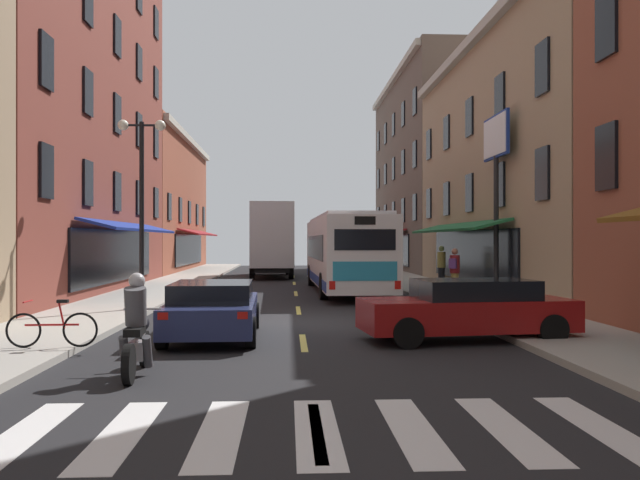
% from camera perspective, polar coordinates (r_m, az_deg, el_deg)
% --- Properties ---
extents(ground_plane, '(34.80, 80.00, 0.10)m').
position_cam_1_polar(ground_plane, '(17.69, -1.72, -7.28)').
color(ground_plane, black).
extents(lane_centre_dashes, '(0.14, 73.90, 0.01)m').
position_cam_1_polar(lane_centre_dashes, '(17.44, -1.70, -7.21)').
color(lane_centre_dashes, '#DBCC4C').
rests_on(lane_centre_dashes, ground).
extents(crosswalk_near, '(7.10, 2.80, 0.01)m').
position_cam_1_polar(crosswalk_near, '(7.86, -0.27, -16.10)').
color(crosswalk_near, silver).
rests_on(crosswalk_near, ground).
extents(sidewalk_left, '(3.00, 80.00, 0.14)m').
position_cam_1_polar(sidewalk_left, '(18.53, -20.41, -6.58)').
color(sidewalk_left, '#A39E93').
rests_on(sidewalk_left, ground).
extents(sidewalk_right, '(3.00, 80.00, 0.14)m').
position_cam_1_polar(sidewalk_right, '(18.74, 16.75, -6.51)').
color(sidewalk_right, '#A39E93').
rests_on(sidewalk_right, ground).
extents(billboard_sign, '(0.40, 2.60, 6.50)m').
position_cam_1_polar(billboard_sign, '(24.33, 14.98, 6.65)').
color(billboard_sign, black).
rests_on(billboard_sign, sidewalk_right).
extents(transit_bus, '(2.86, 12.11, 3.20)m').
position_cam_1_polar(transit_bus, '(27.90, 2.16, -1.07)').
color(transit_bus, white).
rests_on(transit_bus, ground).
extents(box_truck, '(2.71, 8.29, 4.29)m').
position_cam_1_polar(box_truck, '(39.04, -4.24, -0.03)').
color(box_truck, '#B21E19').
rests_on(box_truck, ground).
extents(sedan_near, '(4.72, 2.30, 1.33)m').
position_cam_1_polar(sedan_near, '(14.76, 12.69, -5.84)').
color(sedan_near, maroon).
rests_on(sedan_near, ground).
extents(sedan_mid, '(2.07, 4.50, 1.25)m').
position_cam_1_polar(sedan_mid, '(15.00, -9.23, -5.88)').
color(sedan_mid, navy).
rests_on(sedan_mid, ground).
extents(motorcycle_rider, '(0.62, 2.07, 1.66)m').
position_cam_1_polar(motorcycle_rider, '(11.12, -15.55, -7.64)').
color(motorcycle_rider, black).
rests_on(motorcycle_rider, ground).
extents(bicycle_near, '(1.71, 0.48, 0.91)m').
position_cam_1_polar(bicycle_near, '(13.66, -22.14, -7.09)').
color(bicycle_near, black).
rests_on(bicycle_near, sidewalk_left).
extents(pedestrian_near, '(0.46, 0.52, 1.76)m').
position_cam_1_polar(pedestrian_near, '(24.46, 11.56, -2.64)').
color(pedestrian_near, '#B29947').
rests_on(pedestrian_near, sidewalk_right).
extents(pedestrian_mid, '(0.36, 0.36, 1.81)m').
position_cam_1_polar(pedestrian_mid, '(28.86, 10.46, -2.24)').
color(pedestrian_mid, black).
rests_on(pedestrian_mid, sidewalk_right).
extents(street_lamp_twin, '(1.42, 0.32, 5.66)m').
position_cam_1_polar(street_lamp_twin, '(20.50, -15.16, 2.99)').
color(street_lamp_twin, black).
rests_on(street_lamp_twin, sidewalk_left).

